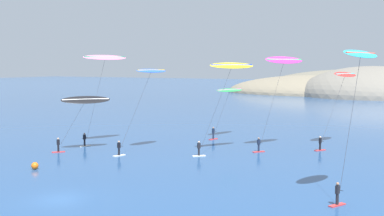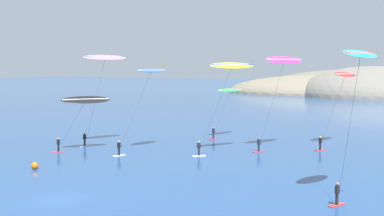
{
  "view_description": "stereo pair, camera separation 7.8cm",
  "coord_description": "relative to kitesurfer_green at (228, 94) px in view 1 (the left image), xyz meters",
  "views": [
    {
      "loc": [
        25.88,
        -26.25,
        10.08
      ],
      "look_at": [
        -0.34,
        20.85,
        5.29
      ],
      "focal_mm": 45.0,
      "sensor_mm": 36.0,
      "label": 1
    },
    {
      "loc": [
        25.95,
        -26.21,
        10.08
      ],
      "look_at": [
        -0.34,
        20.85,
        5.29
      ],
      "focal_mm": 45.0,
      "sensor_mm": 36.0,
      "label": 2
    }
  ],
  "objects": [
    {
      "name": "kitesurfer_red",
      "position": [
        15.57,
        0.42,
        2.17
      ],
      "size": [
        3.57,
        8.7,
        9.35
      ],
      "color": "red",
      "rests_on": "ground"
    },
    {
      "name": "kitesurfer_pink",
      "position": [
        -11.23,
        -13.29,
        4.29
      ],
      "size": [
        3.8,
        6.65,
        11.49
      ],
      "color": "silver",
      "rests_on": "ground"
    },
    {
      "name": "headland_island",
      "position": [
        2.96,
        115.73,
        -6.14
      ],
      "size": [
        122.49,
        63.98,
        19.77
      ],
      "color": "#7A705B",
      "rests_on": "ground"
    },
    {
      "name": "kitesurfer_cyan",
      "position": [
        21.7,
        -24.13,
        3.87
      ],
      "size": [
        2.74,
        5.77,
        11.33
      ],
      "color": "red",
      "rests_on": "ground"
    },
    {
      "name": "kitesurfer_green",
      "position": [
        0.0,
        0.0,
        0.0
      ],
      "size": [
        2.73,
        6.84,
        6.9
      ],
      "color": "red",
      "rests_on": "ground"
    },
    {
      "name": "marker_buoy",
      "position": [
        -7.51,
        -28.46,
        -5.79
      ],
      "size": [
        0.7,
        0.7,
        0.7
      ],
      "primitive_type": "sphere",
      "color": "orange",
      "rests_on": "ground"
    },
    {
      "name": "kitesurfer_blue",
      "position": [
        -3.55,
        -14.57,
        2.53
      ],
      "size": [
        2.9,
        7.86,
        9.75
      ],
      "color": "silver",
      "rests_on": "ground"
    },
    {
      "name": "kitesurfer_black",
      "position": [
        -10.31,
        -18.16,
        -0.46
      ],
      "size": [
        5.05,
        5.97,
        6.53
      ],
      "color": "red",
      "rests_on": "ground"
    },
    {
      "name": "ground_plane",
      "position": [
        2.38,
        -35.01,
        -6.14
      ],
      "size": [
        600.0,
        600.0,
        0.0
      ],
      "primitive_type": "plane",
      "color": "navy"
    },
    {
      "name": "kitesurfer_yellow",
      "position": [
        5.31,
        -11.27,
        3.14
      ],
      "size": [
        4.95,
        7.25,
        10.48
      ],
      "color": "silver",
      "rests_on": "ground"
    },
    {
      "name": "kitesurfer_magenta",
      "position": [
        9.77,
        -5.9,
        3.86
      ],
      "size": [
        4.33,
        7.01,
        11.23
      ],
      "color": "red",
      "rests_on": "ground"
    }
  ]
}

